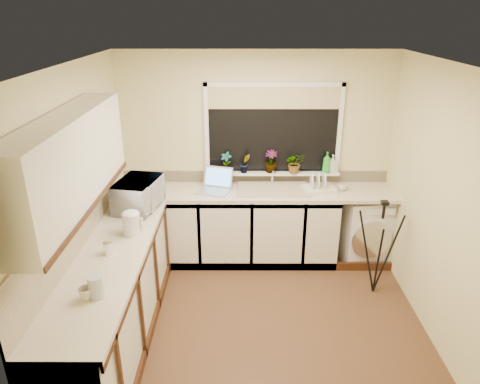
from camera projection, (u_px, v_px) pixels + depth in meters
name	position (u px, v px, depth m)	size (l,w,h in m)	color
floor	(258.00, 320.00, 4.36)	(3.20, 3.20, 0.00)	brown
ceiling	(263.00, 65.00, 3.42)	(3.20, 3.20, 0.00)	white
wall_back	(255.00, 156.00, 5.27)	(3.20, 3.20, 0.00)	beige
wall_front	(271.00, 318.00, 2.50)	(3.20, 3.20, 0.00)	beige
wall_left	(80.00, 208.00, 3.89)	(3.00, 3.00, 0.00)	beige
wall_right	(442.00, 208.00, 3.88)	(3.00, 3.00, 0.00)	beige
base_cabinet_back	(228.00, 226.00, 5.30)	(2.55, 0.60, 0.86)	silver
base_cabinet_left	(114.00, 303.00, 3.92)	(0.54, 2.40, 0.86)	silver
worktop_back	(256.00, 192.00, 5.13)	(3.20, 0.60, 0.04)	beige
worktop_left	(109.00, 259.00, 3.75)	(0.60, 2.40, 0.04)	beige
upper_cabinet	(70.00, 163.00, 3.25)	(0.28, 1.90, 0.70)	silver
splashback_left	(71.00, 234.00, 3.65)	(0.02, 2.40, 0.45)	beige
splashback_back	(255.00, 176.00, 5.36)	(3.20, 0.02, 0.14)	beige
window_glass	(273.00, 130.00, 5.13)	(1.50, 0.02, 1.00)	black
window_blind	(274.00, 98.00, 4.97)	(1.50, 0.02, 0.25)	tan
windowsill	(272.00, 173.00, 5.28)	(1.60, 0.14, 0.03)	white
sink	(273.00, 189.00, 5.11)	(0.82, 0.46, 0.03)	tan
faucet	(272.00, 175.00, 5.24)	(0.03, 0.03, 0.24)	silver
washing_machine	(365.00, 227.00, 5.35)	(0.57, 0.55, 0.81)	white
laptop	(216.00, 185.00, 5.11)	(0.43, 0.42, 0.25)	#A9A9B1
kettle	(132.00, 224.00, 4.08)	(0.16, 0.16, 0.21)	silver
dish_rack	(319.00, 189.00, 5.08)	(0.36, 0.27, 0.05)	silver
tripod	(379.00, 248.00, 4.61)	(0.52, 0.52, 1.07)	black
glass_jug	(96.00, 287.00, 3.20)	(0.12, 0.12, 0.17)	#B4B9BF
steel_jar	(108.00, 248.00, 3.77)	(0.08, 0.08, 0.11)	silver
microwave	(138.00, 194.00, 4.61)	(0.57, 0.38, 0.31)	white
plant_a	(226.00, 163.00, 5.19)	(0.13, 0.09, 0.25)	#999999
plant_b	(245.00, 163.00, 5.20)	(0.13, 0.10, 0.23)	#999999
plant_c	(271.00, 161.00, 5.21)	(0.15, 0.15, 0.27)	#999999
plant_d	(295.00, 163.00, 5.19)	(0.22, 0.19, 0.25)	#999999
soap_bottle_green	(327.00, 163.00, 5.20)	(0.10, 0.10, 0.25)	green
soap_bottle_clear	(333.00, 163.00, 5.23)	(0.10, 0.10, 0.21)	#999999
cup_back	(342.00, 187.00, 5.11)	(0.11, 0.11, 0.09)	beige
cup_left	(85.00, 293.00, 3.18)	(0.10, 0.10, 0.09)	beige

